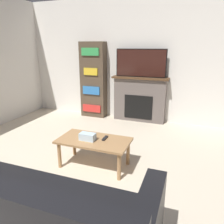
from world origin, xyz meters
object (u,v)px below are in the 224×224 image
(tv, at_px, (141,63))
(coffee_table, at_px, (94,143))
(couch, at_px, (24,221))
(bookshelf, at_px, (93,80))
(fireplace, at_px, (140,99))

(tv, bearing_deg, coffee_table, -93.46)
(tv, relative_size, couch, 0.52)
(couch, bearing_deg, bookshelf, 106.10)
(coffee_table, bearing_deg, couch, -88.31)
(couch, relative_size, bookshelf, 1.19)
(coffee_table, distance_m, bookshelf, 2.45)
(couch, relative_size, coffee_table, 2.08)
(tv, relative_size, coffee_table, 1.09)
(coffee_table, bearing_deg, fireplace, 86.57)
(fireplace, relative_size, coffee_table, 1.25)
(fireplace, xyz_separation_m, tv, (-0.00, -0.02, 0.80))
(fireplace, xyz_separation_m, couch, (-0.09, -3.65, -0.21))
(fireplace, relative_size, bookshelf, 0.71)
(tv, bearing_deg, bookshelf, -179.91)
(fireplace, distance_m, bookshelf, 1.20)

